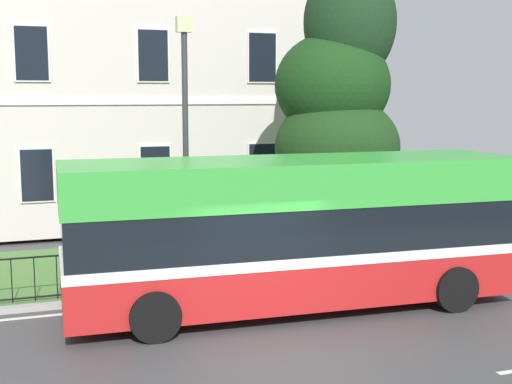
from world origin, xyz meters
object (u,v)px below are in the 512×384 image
(georgian_townhouse, at_px, (79,29))
(street_lamp_post, at_px, (185,128))
(evergreen_tree, at_px, (336,124))
(single_decker_bus, at_px, (295,230))

(georgian_townhouse, xyz_separation_m, street_lamp_post, (1.53, -10.29, -3.17))
(evergreen_tree, height_order, single_decker_bus, evergreen_tree)
(georgian_townhouse, bearing_deg, single_decker_bus, -76.69)
(evergreen_tree, bearing_deg, georgian_townhouse, 126.25)
(single_decker_bus, height_order, street_lamp_post, street_lamp_post)
(georgian_townhouse, distance_m, single_decker_bus, 14.61)
(single_decker_bus, distance_m, street_lamp_post, 3.96)
(single_decker_bus, bearing_deg, georgian_townhouse, 105.53)
(georgian_townhouse, distance_m, street_lamp_post, 10.88)
(street_lamp_post, bearing_deg, georgian_townhouse, 98.45)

